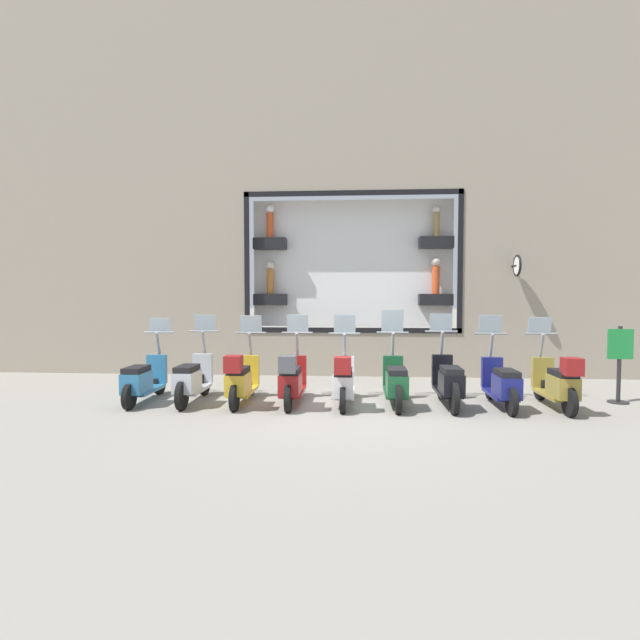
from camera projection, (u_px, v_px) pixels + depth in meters
name	position (u px, v px, depth m)	size (l,w,h in m)	color
ground_plane	(350.00, 409.00, 8.65)	(120.00, 120.00, 0.00)	gray
building_facade	(352.00, 150.00, 11.95)	(1.17, 36.00, 10.66)	gray
scooter_olive_0	(558.00, 383.00, 8.54)	(1.80, 0.61, 1.56)	black
scooter_navy_1	(502.00, 384.00, 8.67)	(1.79, 0.61, 1.59)	black
scooter_black_2	(448.00, 382.00, 8.74)	(1.81, 0.60, 1.61)	black
scooter_green_3	(396.00, 382.00, 8.80)	(1.80, 0.60, 1.70)	black
scooter_white_4	(343.00, 381.00, 8.79)	(1.79, 0.61, 1.60)	black
scooter_red_5	(292.00, 380.00, 8.86)	(1.79, 0.60, 1.59)	black
scooter_yellow_6	(241.00, 380.00, 8.92)	(1.79, 0.61, 1.57)	black
scooter_silver_7	(192.00, 380.00, 9.06)	(1.80, 0.61, 1.58)	black
scooter_teal_8	(143.00, 380.00, 9.12)	(1.79, 0.60, 1.51)	black
shop_sign_post	(619.00, 363.00, 9.07)	(0.36, 0.45, 1.41)	#232326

